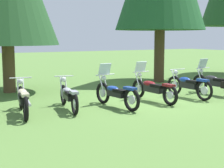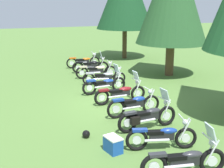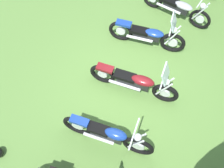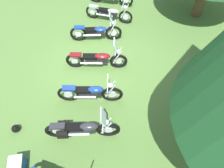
{
  "view_description": "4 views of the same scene",
  "coord_description": "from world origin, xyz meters",
  "px_view_note": "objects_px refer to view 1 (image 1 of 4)",
  "views": [
    {
      "loc": [
        -7.18,
        -9.12,
        2.21
      ],
      "look_at": [
        -1.26,
        0.77,
        0.63
      ],
      "focal_mm": 54.63,
      "sensor_mm": 36.0,
      "label": 1
    },
    {
      "loc": [
        11.56,
        -4.48,
        4.28
      ],
      "look_at": [
        0.1,
        -0.3,
        0.91
      ],
      "focal_mm": 48.44,
      "sensor_mm": 36.0,
      "label": 2
    },
    {
      "loc": [
        3.8,
        1.06,
        6.63
      ],
      "look_at": [
        0.55,
        -0.26,
        0.9
      ],
      "focal_mm": 45.89,
      "sensor_mm": 36.0,
      "label": 3
    },
    {
      "loc": [
        5.47,
        0.99,
        6.15
      ],
      "look_at": [
        1.4,
        0.78,
        0.74
      ],
      "focal_mm": 32.99,
      "sensor_mm": 36.0,
      "label": 4
    }
  ],
  "objects_px": {
    "motorcycle_5": "(153,88)",
    "motorcycle_6": "(188,85)",
    "motorcycle_7": "(216,83)",
    "motorcycle_3": "(69,96)",
    "motorcycle_4": "(116,93)",
    "motorcycle_2": "(23,99)"
  },
  "relations": [
    {
      "from": "motorcycle_4",
      "to": "motorcycle_7",
      "type": "bearing_deg",
      "value": -95.37
    },
    {
      "from": "motorcycle_7",
      "to": "motorcycle_4",
      "type": "bearing_deg",
      "value": 85.63
    },
    {
      "from": "motorcycle_5",
      "to": "motorcycle_6",
      "type": "relative_size",
      "value": 1.07
    },
    {
      "from": "motorcycle_5",
      "to": "motorcycle_4",
      "type": "bearing_deg",
      "value": 94.56
    },
    {
      "from": "motorcycle_3",
      "to": "motorcycle_7",
      "type": "xyz_separation_m",
      "value": [
        5.94,
        -0.47,
        0.04
      ]
    },
    {
      "from": "motorcycle_5",
      "to": "motorcycle_7",
      "type": "relative_size",
      "value": 1.05
    },
    {
      "from": "motorcycle_3",
      "to": "motorcycle_5",
      "type": "height_order",
      "value": "motorcycle_5"
    },
    {
      "from": "motorcycle_4",
      "to": "motorcycle_3",
      "type": "bearing_deg",
      "value": 66.91
    },
    {
      "from": "motorcycle_5",
      "to": "motorcycle_2",
      "type": "bearing_deg",
      "value": 84.31
    },
    {
      "from": "motorcycle_5",
      "to": "motorcycle_6",
      "type": "xyz_separation_m",
      "value": [
        1.58,
        -0.08,
        0.01
      ]
    },
    {
      "from": "motorcycle_2",
      "to": "motorcycle_6",
      "type": "height_order",
      "value": "motorcycle_6"
    },
    {
      "from": "motorcycle_2",
      "to": "motorcycle_3",
      "type": "bearing_deg",
      "value": -78.56
    },
    {
      "from": "motorcycle_6",
      "to": "motorcycle_2",
      "type": "bearing_deg",
      "value": 83.94
    },
    {
      "from": "motorcycle_6",
      "to": "motorcycle_4",
      "type": "bearing_deg",
      "value": 89.28
    },
    {
      "from": "motorcycle_2",
      "to": "motorcycle_7",
      "type": "relative_size",
      "value": 1.02
    },
    {
      "from": "motorcycle_4",
      "to": "motorcycle_2",
      "type": "bearing_deg",
      "value": 75.39
    },
    {
      "from": "motorcycle_5",
      "to": "motorcycle_6",
      "type": "height_order",
      "value": "motorcycle_5"
    },
    {
      "from": "motorcycle_7",
      "to": "motorcycle_2",
      "type": "bearing_deg",
      "value": 82.03
    },
    {
      "from": "motorcycle_2",
      "to": "motorcycle_5",
      "type": "bearing_deg",
      "value": -81.82
    },
    {
      "from": "motorcycle_2",
      "to": "motorcycle_4",
      "type": "distance_m",
      "value": 2.88
    },
    {
      "from": "motorcycle_4",
      "to": "motorcycle_6",
      "type": "distance_m",
      "value": 3.19
    },
    {
      "from": "motorcycle_3",
      "to": "motorcycle_4",
      "type": "bearing_deg",
      "value": -96.4
    }
  ]
}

